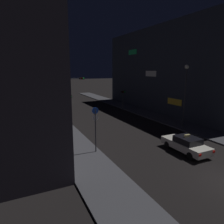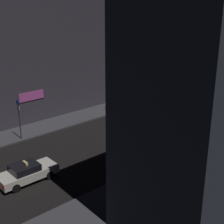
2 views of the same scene
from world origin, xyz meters
TOP-DOWN VIEW (x-y plane):
  - sidewalk_left at (-7.22, 25.16)m, footprint 3.39×54.31m
  - building_facade_left at (-14.81, 15.79)m, footprint 11.88×23.18m
  - taxi at (1.16, 5.01)m, footprint 1.84×4.46m
  - far_car at (-1.89, 36.98)m, footprint 2.21×4.60m
  - traffic_light_overhead at (-3.96, 24.47)m, footprint 3.77×0.42m
  - traffic_light_left_kerb at (-5.27, 20.04)m, footprint 0.80×0.42m
  - traffic_light_right_kerb at (5.27, 23.86)m, footprint 0.80×0.42m
  - sign_pole_left at (-5.96, 8.20)m, footprint 0.57×0.10m
  - street_lamp_near_block at (6.60, 10.87)m, footprint 0.51×0.51m

SIDE VIEW (x-z plane):
  - sidewalk_left at x=-7.22m, z-range 0.00..0.15m
  - far_car at x=-1.89m, z-range 0.02..1.44m
  - taxi at x=1.16m, z-range -0.07..1.55m
  - sign_pole_left at x=-5.96m, z-range 0.54..4.44m
  - traffic_light_right_kerb at x=5.27m, z-range 0.78..4.30m
  - traffic_light_left_kerb at x=-5.27m, z-range 0.81..4.53m
  - traffic_light_overhead at x=-3.96m, z-range 1.25..7.21m
  - street_lamp_near_block at x=6.60m, z-range 1.49..9.00m
  - building_facade_left at x=-14.81m, z-range 0.00..17.35m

